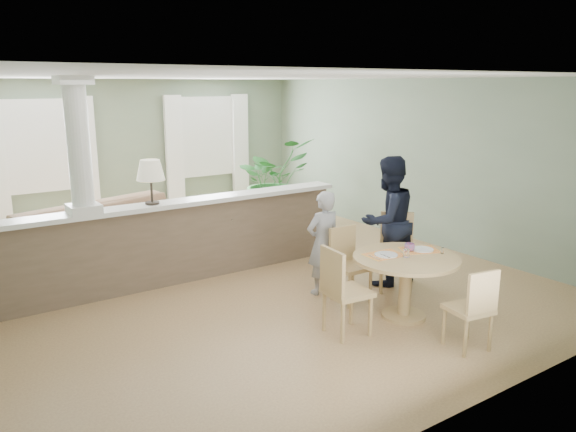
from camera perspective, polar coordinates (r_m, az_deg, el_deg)
ground at (r=7.93m, az=-5.53°, el=-6.00°), size 8.00×8.00×0.00m
room_shell at (r=8.07m, az=-8.19°, el=7.47°), size 7.02×8.02×2.71m
pony_wall at (r=7.50m, az=-13.00°, el=-1.77°), size 5.32×0.38×2.70m
sofa at (r=8.54m, az=-17.47°, el=-1.96°), size 3.34×2.05×0.91m
houseplant at (r=10.82m, az=-1.51°, el=3.66°), size 1.64×1.48×1.61m
dining_table at (r=6.49m, az=11.87°, el=-5.28°), size 1.20×1.20×0.82m
chair_far_boy at (r=6.93m, az=6.09°, el=-4.52°), size 0.42×0.42×0.91m
chair_far_man at (r=7.41m, az=10.94°, el=-3.15°), size 0.63×0.63×0.99m
chair_near at (r=5.89m, az=18.35°, el=-8.67°), size 0.45×0.45×0.86m
chair_side at (r=5.94m, az=5.48°, el=-7.25°), size 0.48×0.48×0.96m
child_person at (r=7.07m, az=3.61°, el=-2.74°), size 0.50×0.34×1.33m
man_person at (r=7.47m, az=10.09°, el=-0.50°), size 0.83×0.65×1.71m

